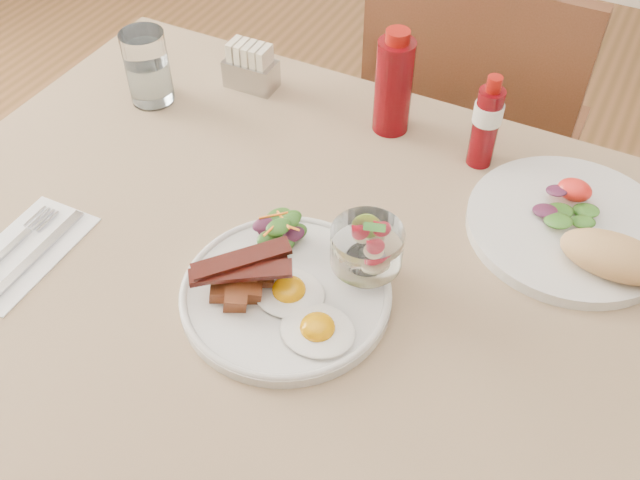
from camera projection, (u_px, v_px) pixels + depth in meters
table at (337, 310)px, 1.05m from camera, size 1.33×0.88×0.75m
chair_far at (470, 136)px, 1.56m from camera, size 0.42×0.42×0.93m
main_plate at (286, 294)px, 0.94m from camera, size 0.28×0.28×0.02m
fried_eggs at (303, 310)px, 0.90m from camera, size 0.16×0.13×0.03m
bacon_potato_pile at (241, 278)px, 0.92m from camera, size 0.13×0.11×0.05m
side_salad at (281, 231)px, 0.98m from camera, size 0.08×0.07×0.04m
fruit_cup at (367, 247)px, 0.92m from camera, size 0.10×0.10×0.10m
second_plate at (580, 232)px, 1.01m from camera, size 0.30×0.30×0.07m
ketchup_bottle at (394, 85)px, 1.14m from camera, size 0.07×0.07×0.18m
hot_sauce_bottle at (486, 123)px, 1.09m from camera, size 0.05×0.05×0.16m
sugar_caddy at (251, 68)px, 1.26m from camera, size 0.09×0.05×0.08m
water_glass at (148, 71)px, 1.22m from camera, size 0.08×0.08×0.13m
napkin_cutlery at (24, 253)px, 1.00m from camera, size 0.12×0.21×0.01m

